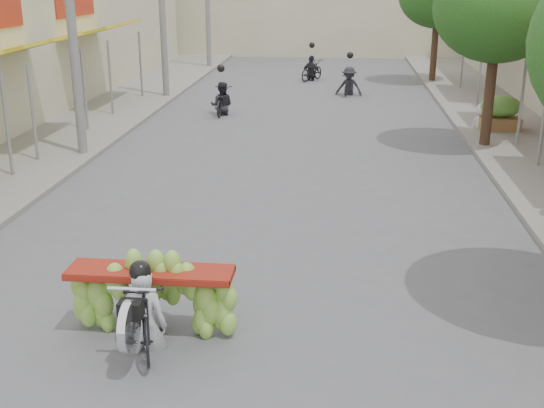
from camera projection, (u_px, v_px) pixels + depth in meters
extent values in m
cube|color=gray|center=(68.00, 129.00, 21.10)|extent=(4.00, 60.00, 0.12)
cube|color=gray|center=(534.00, 139.00, 19.78)|extent=(4.00, 60.00, 0.12)
cylinder|color=slate|center=(7.00, 127.00, 15.75)|extent=(0.08, 0.08, 2.55)
cube|color=gold|center=(26.00, 47.00, 18.37)|extent=(1.77, 4.00, 0.53)
cylinder|color=slate|center=(33.00, 115.00, 17.07)|extent=(0.08, 0.08, 2.55)
cylinder|color=slate|center=(85.00, 91.00, 20.46)|extent=(0.08, 0.08, 2.55)
cube|color=gold|center=(101.00, 30.00, 24.02)|extent=(1.77, 4.00, 0.53)
cylinder|color=slate|center=(110.00, 79.00, 22.72)|extent=(0.08, 0.08, 2.55)
cylinder|color=slate|center=(141.00, 66.00, 26.11)|extent=(0.08, 0.08, 2.55)
cube|color=#A42615|center=(75.00, 4.00, 23.83)|extent=(0.10, 3.50, 0.80)
cylinder|color=slate|center=(544.00, 119.00, 16.54)|extent=(0.08, 0.08, 2.55)
cube|color=#A22315|center=(540.00, 42.00, 19.85)|extent=(1.77, 4.20, 0.53)
cylinder|color=slate|center=(521.00, 103.00, 18.61)|extent=(0.08, 0.08, 2.55)
cylinder|color=slate|center=(493.00, 82.00, 22.19)|extent=(0.08, 0.08, 2.55)
cube|color=#A22315|center=(497.00, 26.00, 25.50)|extent=(1.77, 4.20, 0.53)
cylinder|color=slate|center=(480.00, 73.00, 24.26)|extent=(0.08, 0.08, 2.55)
cylinder|color=slate|center=(463.00, 60.00, 27.84)|extent=(0.08, 0.08, 2.55)
cylinder|color=slate|center=(69.00, 0.00, 16.86)|extent=(0.24, 0.24, 8.00)
cylinder|color=#3A2719|center=(490.00, 91.00, 18.50)|extent=(0.28, 0.28, 3.20)
ellipsoid|color=#235518|center=(498.00, 7.00, 17.79)|extent=(3.40, 3.40, 2.90)
cylinder|color=#3A2719|center=(434.00, 46.00, 29.80)|extent=(0.28, 0.28, 3.20)
cube|color=brown|center=(499.00, 121.00, 20.70)|extent=(1.20, 0.80, 0.50)
ellipsoid|color=#579738|center=(501.00, 102.00, 20.51)|extent=(1.20, 0.88, 0.66)
imported|color=black|center=(145.00, 309.00, 8.82)|extent=(1.01, 1.83, 1.04)
cylinder|color=silver|center=(129.00, 327.00, 8.17)|extent=(0.10, 0.66, 0.66)
cube|color=black|center=(131.00, 309.00, 8.21)|extent=(0.28, 0.22, 0.22)
cylinder|color=silver|center=(132.00, 289.00, 8.23)|extent=(0.60, 0.05, 0.05)
cube|color=maroon|center=(150.00, 272.00, 9.03)|extent=(2.21, 0.55, 0.10)
imported|color=#BBBBC3|center=(141.00, 268.00, 8.57)|extent=(0.59, 0.44, 1.65)
sphere|color=black|center=(136.00, 209.00, 8.29)|extent=(0.28, 0.28, 0.28)
imported|color=silver|center=(484.00, 103.00, 20.76)|extent=(0.84, 0.61, 1.54)
imported|color=black|center=(222.00, 101.00, 23.43)|extent=(0.62, 1.62, 0.91)
imported|color=#232228|center=(221.00, 82.00, 23.21)|extent=(0.79, 0.49, 1.65)
sphere|color=black|center=(221.00, 68.00, 23.07)|extent=(0.26, 0.26, 0.26)
imported|color=black|center=(349.00, 84.00, 27.13)|extent=(0.76, 1.55, 0.88)
imported|color=#232228|center=(350.00, 67.00, 26.90)|extent=(1.16, 0.78, 1.65)
sphere|color=black|center=(350.00, 55.00, 26.76)|extent=(0.26, 0.26, 0.26)
imported|color=black|center=(311.00, 71.00, 30.85)|extent=(1.28, 1.71, 0.91)
imported|color=#232228|center=(312.00, 55.00, 30.63)|extent=(1.11, 0.93, 1.65)
sphere|color=black|center=(312.00, 45.00, 30.49)|extent=(0.26, 0.26, 0.26)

